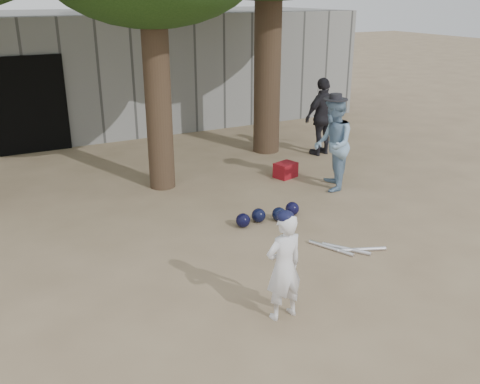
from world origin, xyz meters
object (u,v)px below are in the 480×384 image
spectator_blue (333,145)px  red_bag (286,170)px  spectator_dark (323,117)px  boy_player (284,267)px

spectator_blue → red_bag: bearing=-126.8°
spectator_dark → boy_player: bearing=41.3°
boy_player → spectator_blue: bearing=-137.2°
spectator_dark → red_bag: size_ratio=4.16×
boy_player → spectator_blue: spectator_blue is taller
boy_player → spectator_dark: bearing=-133.0°
spectator_blue → red_bag: size_ratio=4.14×
spectator_dark → spectator_blue: bearing=49.4°
spectator_dark → red_bag: (-1.60, -1.01, -0.72)m
red_bag → spectator_blue: bearing=-67.9°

